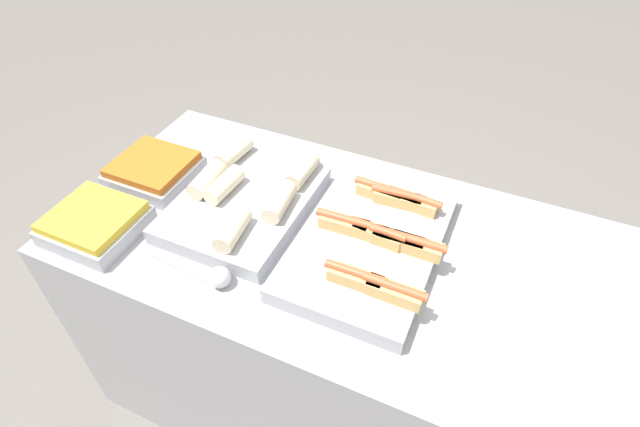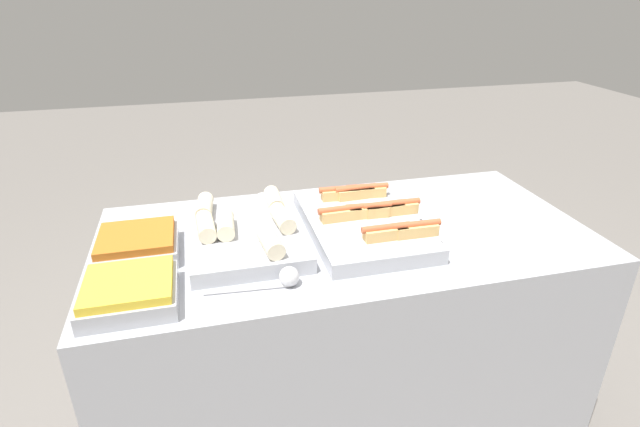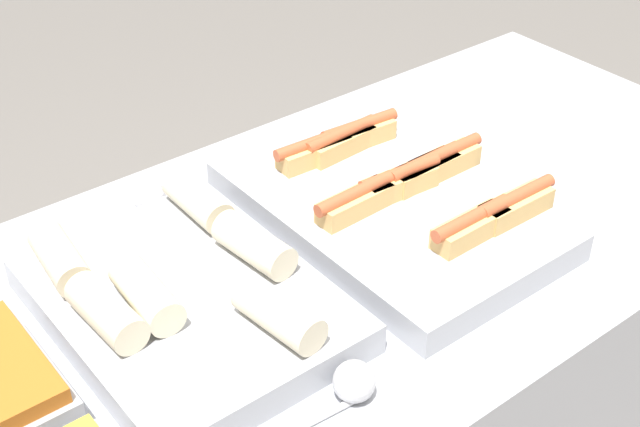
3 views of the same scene
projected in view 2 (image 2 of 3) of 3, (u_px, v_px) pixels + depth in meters
name	position (u px, v px, depth m)	size (l,w,h in m)	color
ground_plane	(341.00, 416.00, 2.06)	(12.00, 12.00, 0.00)	slate
counter	(343.00, 333.00, 1.87)	(1.64, 0.80, 0.86)	#A8AAB2
tray_hotdogs	(364.00, 220.00, 1.69)	(0.39, 0.56, 0.10)	#A8AAB2
tray_wraps	(246.00, 233.00, 1.60)	(0.36, 0.47, 0.10)	#A8AAB2
tray_side_front	(130.00, 292.00, 1.30)	(0.24, 0.23, 0.07)	#A8AAB2
tray_side_back	(137.00, 245.00, 1.53)	(0.24, 0.23, 0.07)	#A8AAB2
serving_spoon_near	(285.00, 278.00, 1.38)	(0.27, 0.06, 0.06)	silver
serving_spoon_far	(259.00, 201.00, 1.86)	(0.27, 0.06, 0.06)	silver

